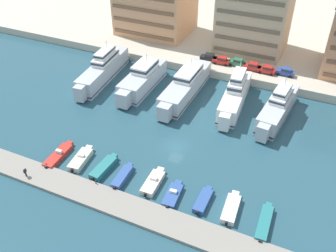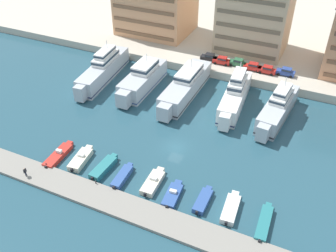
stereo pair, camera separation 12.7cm
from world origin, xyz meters
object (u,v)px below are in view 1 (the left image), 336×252
motorboat_teal_far_right (264,223)px  car_green_mid_left (238,62)px  yacht_white_center_left (235,94)px  motorboat_cream_left (81,159)px  car_red_center (267,69)px  yacht_silver_left (142,79)px  motorboat_white_right (231,208)px  motorboat_cream_center (153,182)px  car_blue_center_right (286,71)px  car_red_center_left (253,66)px  car_black_far_left (209,57)px  yacht_silver_far_left (103,69)px  car_red_left (222,60)px  motorboat_blue_center_left (123,177)px  yacht_silver_mid_left (185,86)px  motorboat_blue_center_right (173,195)px  pedestrian_near_edge (25,171)px  motorboat_blue_mid_right (203,200)px  motorboat_red_far_left (59,155)px  motorboat_teal_mid_left (104,167)px  yacht_silver_center (278,108)px

motorboat_teal_far_right → car_green_mid_left: car_green_mid_left is taller
yacht_white_center_left → motorboat_cream_left: size_ratio=3.02×
car_red_center → car_green_mid_left: bearing=174.2°
yacht_silver_left → motorboat_white_right: yacht_silver_left is taller
motorboat_cream_center → car_red_center: 42.00m
motorboat_cream_left → car_blue_center_right: 49.82m
motorboat_cream_left → car_red_center_left: car_red_center_left is taller
motorboat_cream_center → car_black_far_left: 41.90m
yacht_white_center_left → car_red_center: (3.63, 13.00, 0.36)m
car_red_center → car_blue_center_right: same height
yacht_silver_far_left → car_red_left: bearing=32.3°
yacht_silver_far_left → car_red_center_left: yacht_silver_far_left is taller
motorboat_blue_center_left → car_blue_center_right: bearing=67.3°
yacht_silver_mid_left → motorboat_blue_center_right: bearing=-71.1°
yacht_silver_mid_left → car_blue_center_right: yacht_silver_mid_left is taller
car_blue_center_right → motorboat_blue_center_right: bearing=-101.7°
yacht_silver_mid_left → pedestrian_near_edge: yacht_silver_mid_left is taller
motorboat_blue_mid_right → car_black_far_left: bearing=108.6°
yacht_silver_left → car_red_center_left: bearing=35.7°
motorboat_red_far_left → car_black_far_left: size_ratio=1.81×
motorboat_teal_mid_left → motorboat_blue_center_right: (12.97, -0.66, -0.13)m
motorboat_teal_far_right → pedestrian_near_edge: size_ratio=4.46×
motorboat_red_far_left → motorboat_cream_left: (4.23, 0.74, 0.09)m
car_black_far_left → car_green_mid_left: 7.09m
motorboat_blue_center_right → car_blue_center_right: car_blue_center_right is taller
motorboat_white_right → car_green_mid_left: car_green_mid_left is taller
yacht_silver_center → car_red_center_left: bearing=121.7°
car_blue_center_right → yacht_silver_left: bearing=-151.0°
motorboat_red_far_left → car_red_center_left: (23.36, 42.15, 2.48)m
motorboat_teal_far_right → motorboat_blue_mid_right: bearing=178.2°
yacht_silver_left → motorboat_cream_center: 30.46m
motorboat_red_far_left → pedestrian_near_edge: (-1.46, -6.43, 1.07)m
motorboat_cream_center → car_red_left: (-2.18, 41.15, 2.43)m
motorboat_blue_mid_right → car_blue_center_right: size_ratio=1.43×
yacht_white_center_left → car_red_center: size_ratio=4.89×
motorboat_red_far_left → motorboat_blue_center_right: size_ratio=1.25×
motorboat_red_far_left → car_green_mid_left: size_ratio=1.83×
motorboat_cream_left → car_red_center_left: bearing=65.2°
yacht_silver_far_left → motorboat_blue_mid_right: yacht_silver_far_left is taller
motorboat_cream_center → car_red_center_left: (5.35, 41.18, 2.43)m
motorboat_blue_mid_right → car_red_center_left: (-3.28, 41.46, 2.48)m
car_red_center → motorboat_cream_left: bearing=-118.6°
car_green_mid_left → motorboat_white_right: bearing=-74.8°
car_green_mid_left → pedestrian_near_edge: bearing=-113.2°
yacht_silver_mid_left → motorboat_cream_left: (-7.91, -27.76, -1.70)m
motorboat_red_far_left → motorboat_blue_center_left: motorboat_red_far_left is taller
motorboat_teal_mid_left → yacht_silver_mid_left: bearing=83.5°
motorboat_cream_center → pedestrian_near_edge: 20.85m
motorboat_cream_left → motorboat_teal_far_right: 31.82m
motorboat_teal_mid_left → motorboat_teal_far_right: size_ratio=0.90×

